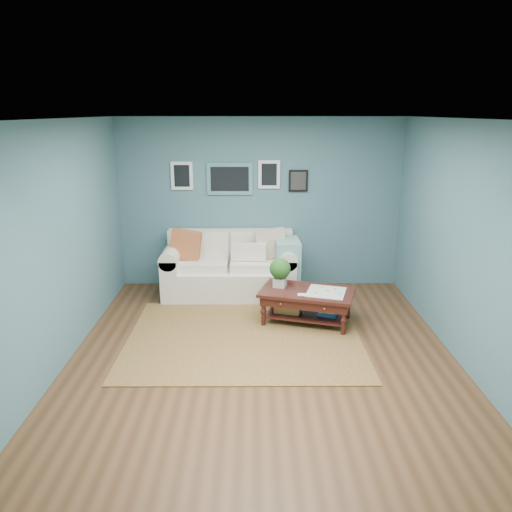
{
  "coord_description": "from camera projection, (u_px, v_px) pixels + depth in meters",
  "views": [
    {
      "loc": [
        -0.11,
        -5.39,
        2.78
      ],
      "look_at": [
        -0.07,
        1.0,
        0.91
      ],
      "focal_mm": 35.0,
      "sensor_mm": 36.0,
      "label": 1
    }
  ],
  "objects": [
    {
      "name": "loveseat",
      "position": [
        236.0,
        267.0,
        7.78
      ],
      "size": [
        2.08,
        0.95,
        1.07
      ],
      "color": "white",
      "rests_on": "ground"
    },
    {
      "name": "coffee_table",
      "position": [
        302.0,
        295.0,
        6.74
      ],
      "size": [
        1.38,
        1.03,
        0.86
      ],
      "rotation": [
        0.0,
        0.0,
        -0.29
      ],
      "color": "black",
      "rests_on": "ground"
    },
    {
      "name": "room_shell",
      "position": [
        262.0,
        242.0,
        5.63
      ],
      "size": [
        5.0,
        5.02,
        2.7
      ],
      "color": "brown",
      "rests_on": "ground"
    },
    {
      "name": "area_rug",
      "position": [
        244.0,
        337.0,
        6.34
      ],
      "size": [
        2.94,
        2.35,
        0.01
      ],
      "primitive_type": "cube",
      "color": "brown",
      "rests_on": "ground"
    }
  ]
}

